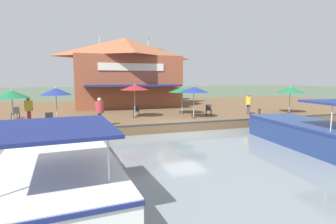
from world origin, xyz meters
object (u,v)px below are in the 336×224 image
person_near_entrance (100,108)px  tree_upstream_bank (155,67)px  cafe_chair_beside_entrance (209,109)px  mooring_post (259,114)px  motorboat_nearest_quay (58,160)px  cafe_chair_back_row_seat (50,119)px  motorboat_outer_channel (299,130)px  patio_umbrella_near_quay_edge (11,94)px  cafe_chair_far_corner_seat (136,110)px  waterfront_restaurant (125,71)px  patio_umbrella_back_row (290,90)px  patio_umbrella_by_entrance (135,88)px  patio_umbrella_far_corner (182,90)px  cafe_chair_under_first_umbrella (16,112)px  person_at_quay_edge (249,102)px  patio_umbrella_mid_patio_left (56,92)px  patio_umbrella_mid_patio_right (194,90)px  tree_downstream_bank (105,68)px  person_mid_patio (29,107)px

person_near_entrance → tree_upstream_bank: (-17.46, 8.47, 3.41)m
cafe_chair_beside_entrance → mooring_post: bearing=40.2°
motorboat_nearest_quay → mooring_post: motorboat_nearest_quay is taller
cafe_chair_back_row_seat → person_near_entrance: 3.17m
motorboat_outer_channel → mooring_post: 4.96m
patio_umbrella_near_quay_edge → cafe_chair_far_corner_seat: patio_umbrella_near_quay_edge is taller
waterfront_restaurant → motorboat_nearest_quay: 20.54m
cafe_chair_beside_entrance → mooring_post: (3.03, 2.56, -0.10)m
patio_umbrella_back_row → cafe_chair_beside_entrance: (-0.84, -7.34, -1.51)m
waterfront_restaurant → person_near_entrance: bearing=-16.1°
patio_umbrella_by_entrance → waterfront_restaurant: bearing=174.7°
cafe_chair_beside_entrance → cafe_chair_far_corner_seat: bearing=-100.4°
cafe_chair_far_corner_seat → cafe_chair_back_row_seat: bearing=-66.5°
patio_umbrella_by_entrance → patio_umbrella_far_corner: patio_umbrella_by_entrance is taller
patio_umbrella_far_corner → cafe_chair_under_first_umbrella: 12.77m
waterfront_restaurant → mooring_post: (13.22, 7.60, -3.37)m
cafe_chair_under_first_umbrella → person_at_quay_edge: 17.99m
mooring_post → patio_umbrella_by_entrance: bearing=-112.9°
patio_umbrella_far_corner → cafe_chair_beside_entrance: (1.37, 1.78, -1.54)m
patio_umbrella_far_corner → cafe_chair_back_row_seat: patio_umbrella_far_corner is taller
patio_umbrella_near_quay_edge → tree_upstream_bank: tree_upstream_bank is taller
patio_umbrella_by_entrance → person_near_entrance: patio_umbrella_by_entrance is taller
person_near_entrance → tree_upstream_bank: 19.70m
cafe_chair_beside_entrance → person_near_entrance: (2.56, -8.72, 0.65)m
patio_umbrella_mid_patio_left → patio_umbrella_near_quay_edge: (0.06, -2.45, -0.12)m
patio_umbrella_back_row → cafe_chair_far_corner_seat: 13.29m
patio_umbrella_mid_patio_left → patio_umbrella_far_corner: 9.77m
patio_umbrella_mid_patio_right → patio_umbrella_far_corner: size_ratio=1.05×
cafe_chair_back_row_seat → motorboat_nearest_quay: (7.70, 1.01, -0.42)m
person_at_quay_edge → patio_umbrella_mid_patio_right: bearing=-86.1°
patio_umbrella_mid_patio_right → tree_downstream_bank: 15.21m
patio_umbrella_back_row → person_mid_patio: patio_umbrella_back_row is taller
person_near_entrance → tree_upstream_bank: bearing=154.1°
patio_umbrella_by_entrance → tree_downstream_bank: tree_downstream_bank is taller
person_mid_patio → patio_umbrella_far_corner: bearing=98.0°
patio_umbrella_mid_patio_right → cafe_chair_far_corner_seat: 4.76m
patio_umbrella_mid_patio_right → patio_umbrella_far_corner: patio_umbrella_mid_patio_right is taller
person_mid_patio → person_at_quay_edge: 16.25m
cafe_chair_under_first_umbrella → tree_upstream_bank: bearing=130.6°
mooring_post → tree_upstream_bank: size_ratio=0.11×
mooring_post → person_mid_patio: bearing=-100.3°
motorboat_outer_channel → tree_upstream_bank: size_ratio=1.16×
patio_umbrella_by_entrance → mooring_post: size_ratio=3.37×
patio_umbrella_mid_patio_right → tree_upstream_bank: bearing=174.5°
patio_umbrella_mid_patio_left → tree_downstream_bank: bearing=163.0°
patio_umbrella_far_corner → cafe_chair_under_first_umbrella: size_ratio=2.66×
patio_umbrella_back_row → cafe_chair_beside_entrance: 7.54m
cafe_chair_under_first_umbrella → motorboat_nearest_quay: bearing=17.3°
waterfront_restaurant → cafe_chair_far_corner_seat: 9.74m
waterfront_restaurant → patio_umbrella_by_entrance: (9.64, -0.89, -1.48)m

